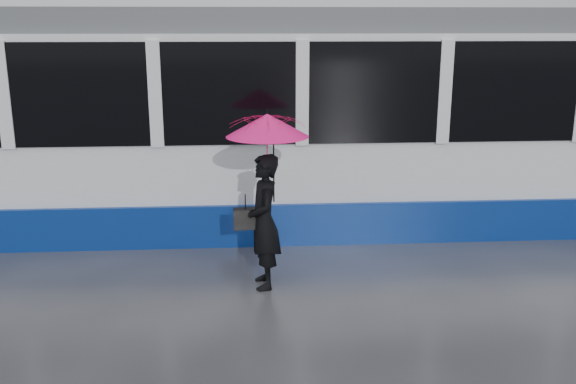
{
  "coord_description": "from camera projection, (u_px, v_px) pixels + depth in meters",
  "views": [
    {
      "loc": [
        -0.1,
        -7.55,
        3.15
      ],
      "look_at": [
        0.44,
        0.16,
        1.1
      ],
      "focal_mm": 40.0,
      "sensor_mm": 36.0,
      "label": 1
    }
  ],
  "objects": [
    {
      "name": "rails",
      "position": [
        251.0,
        220.0,
        10.5
      ],
      "size": [
        34.0,
        1.51,
        0.02
      ],
      "color": "#3F3D38",
      "rests_on": "ground"
    },
    {
      "name": "tram",
      "position": [
        326.0,
        121.0,
        10.17
      ],
      "size": [
        26.0,
        2.56,
        3.35
      ],
      "color": "white",
      "rests_on": "ground"
    },
    {
      "name": "handbag",
      "position": [
        246.0,
        219.0,
        7.71
      ],
      "size": [
        0.31,
        0.16,
        0.44
      ],
      "rotation": [
        0.0,
        0.0,
        0.1
      ],
      "color": "black",
      "rests_on": "ground"
    },
    {
      "name": "woman",
      "position": [
        264.0,
        222.0,
        7.71
      ],
      "size": [
        0.45,
        0.64,
        1.65
      ],
      "primitive_type": "imported",
      "rotation": [
        0.0,
        0.0,
        -1.47
      ],
      "color": "black",
      "rests_on": "ground"
    },
    {
      "name": "umbrella",
      "position": [
        267.0,
        141.0,
        7.46
      ],
      "size": [
        1.06,
        1.06,
        1.11
      ],
      "rotation": [
        0.0,
        0.0,
        0.1
      ],
      "color": "#EA138A",
      "rests_on": "ground"
    },
    {
      "name": "ground",
      "position": [
        254.0,
        280.0,
        8.1
      ],
      "size": [
        90.0,
        90.0,
        0.0
      ],
      "primitive_type": "plane",
      "color": "#2B2B30",
      "rests_on": "ground"
    }
  ]
}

